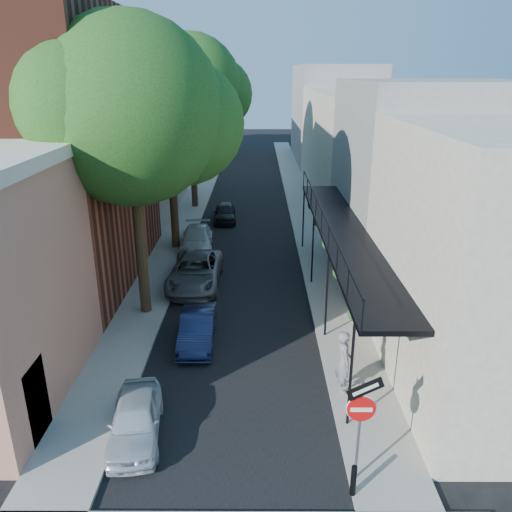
{
  "coord_description": "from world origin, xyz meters",
  "views": [
    {
      "loc": [
        0.79,
        -8.46,
        9.35
      ],
      "look_at": [
        0.72,
        9.21,
        2.8
      ],
      "focal_mm": 35.0,
      "sensor_mm": 36.0,
      "label": 1
    }
  ],
  "objects_px": {
    "oak_mid": "(177,119)",
    "oak_far": "(197,89)",
    "sign_post": "(361,413)",
    "pedestrian": "(344,361)",
    "bollard": "(353,480)",
    "parked_car_e": "(225,212)",
    "parked_car_a": "(135,419)",
    "parked_car_d": "(197,239)",
    "parked_car_c": "(196,271)",
    "parked_car_b": "(198,329)",
    "oak_near": "(143,115)"
  },
  "relations": [
    {
      "from": "bollard",
      "to": "oak_far",
      "type": "bearing_deg",
      "value": 103.35
    },
    {
      "from": "bollard",
      "to": "oak_near",
      "type": "relative_size",
      "value": 0.07
    },
    {
      "from": "parked_car_b",
      "to": "oak_mid",
      "type": "bearing_deg",
      "value": 99.43
    },
    {
      "from": "parked_car_b",
      "to": "parked_car_c",
      "type": "xyz_separation_m",
      "value": [
        -0.68,
        5.24,
        0.12
      ]
    },
    {
      "from": "pedestrian",
      "to": "sign_post",
      "type": "bearing_deg",
      "value": 174.04
    },
    {
      "from": "oak_near",
      "to": "oak_far",
      "type": "height_order",
      "value": "oak_far"
    },
    {
      "from": "parked_car_e",
      "to": "pedestrian",
      "type": "relative_size",
      "value": 1.74
    },
    {
      "from": "parked_car_d",
      "to": "bollard",
      "type": "bearing_deg",
      "value": -76.41
    },
    {
      "from": "oak_near",
      "to": "pedestrian",
      "type": "distance_m",
      "value": 11.12
    },
    {
      "from": "parked_car_d",
      "to": "pedestrian",
      "type": "height_order",
      "value": "pedestrian"
    },
    {
      "from": "oak_mid",
      "to": "oak_far",
      "type": "height_order",
      "value": "oak_far"
    },
    {
      "from": "sign_post",
      "to": "parked_car_b",
      "type": "bearing_deg",
      "value": 124.46
    },
    {
      "from": "pedestrian",
      "to": "oak_far",
      "type": "bearing_deg",
      "value": 14.45
    },
    {
      "from": "sign_post",
      "to": "oak_near",
      "type": "bearing_deg",
      "value": 125.09
    },
    {
      "from": "parked_car_b",
      "to": "parked_car_e",
      "type": "distance_m",
      "value": 15.88
    },
    {
      "from": "oak_near",
      "to": "parked_car_c",
      "type": "bearing_deg",
      "value": 63.65
    },
    {
      "from": "oak_near",
      "to": "oak_mid",
      "type": "distance_m",
      "value": 8.01
    },
    {
      "from": "parked_car_a",
      "to": "parked_car_c",
      "type": "bearing_deg",
      "value": 80.44
    },
    {
      "from": "parked_car_d",
      "to": "pedestrian",
      "type": "distance_m",
      "value": 14.59
    },
    {
      "from": "oak_far",
      "to": "parked_car_a",
      "type": "height_order",
      "value": "oak_far"
    },
    {
      "from": "oak_far",
      "to": "parked_car_b",
      "type": "distance_m",
      "value": 21.19
    },
    {
      "from": "parked_car_d",
      "to": "parked_car_a",
      "type": "bearing_deg",
      "value": -93.91
    },
    {
      "from": "pedestrian",
      "to": "oak_mid",
      "type": "bearing_deg",
      "value": 24.41
    },
    {
      "from": "oak_near",
      "to": "parked_car_e",
      "type": "distance_m",
      "value": 15.23
    },
    {
      "from": "sign_post",
      "to": "bollard",
      "type": "relative_size",
      "value": 3.74
    },
    {
      "from": "parked_car_e",
      "to": "parked_car_c",
      "type": "bearing_deg",
      "value": -97.22
    },
    {
      "from": "sign_post",
      "to": "pedestrian",
      "type": "bearing_deg",
      "value": 86.16
    },
    {
      "from": "parked_car_d",
      "to": "pedestrian",
      "type": "relative_size",
      "value": 2.06
    },
    {
      "from": "parked_car_b",
      "to": "parked_car_e",
      "type": "bearing_deg",
      "value": 88.66
    },
    {
      "from": "sign_post",
      "to": "parked_car_d",
      "type": "relative_size",
      "value": 0.72
    },
    {
      "from": "oak_far",
      "to": "parked_car_c",
      "type": "distance_m",
      "value": 16.33
    },
    {
      "from": "oak_near",
      "to": "pedestrian",
      "type": "bearing_deg",
      "value": -40.06
    },
    {
      "from": "oak_far",
      "to": "parked_car_e",
      "type": "xyz_separation_m",
      "value": [
        1.95,
        -3.77,
        -7.66
      ]
    },
    {
      "from": "parked_car_b",
      "to": "parked_car_d",
      "type": "relative_size",
      "value": 0.83
    },
    {
      "from": "oak_mid",
      "to": "parked_car_d",
      "type": "xyz_separation_m",
      "value": [
        0.82,
        -0.37,
        -6.45
      ]
    },
    {
      "from": "sign_post",
      "to": "parked_car_c",
      "type": "xyz_separation_m",
      "value": [
        -5.24,
        11.88,
        -1.35
      ]
    },
    {
      "from": "parked_car_c",
      "to": "parked_car_e",
      "type": "bearing_deg",
      "value": 87.42
    },
    {
      "from": "bollard",
      "to": "pedestrian",
      "type": "height_order",
      "value": "pedestrian"
    },
    {
      "from": "oak_far",
      "to": "parked_car_d",
      "type": "relative_size",
      "value": 2.87
    },
    {
      "from": "parked_car_c",
      "to": "oak_mid",
      "type": "bearing_deg",
      "value": 105.05
    },
    {
      "from": "parked_car_e",
      "to": "parked_car_a",
      "type": "bearing_deg",
      "value": -96.56
    },
    {
      "from": "bollard",
      "to": "parked_car_e",
      "type": "xyz_separation_m",
      "value": [
        -4.4,
        22.99,
        0.08
      ]
    },
    {
      "from": "oak_mid",
      "to": "parked_car_d",
      "type": "distance_m",
      "value": 6.52
    },
    {
      "from": "parked_car_a",
      "to": "oak_near",
      "type": "bearing_deg",
      "value": 89.21
    },
    {
      "from": "parked_car_e",
      "to": "oak_near",
      "type": "bearing_deg",
      "value": -102.01
    },
    {
      "from": "parked_car_e",
      "to": "pedestrian",
      "type": "height_order",
      "value": "pedestrian"
    },
    {
      "from": "oak_near",
      "to": "parked_car_d",
      "type": "bearing_deg",
      "value": 84.24
    },
    {
      "from": "parked_car_c",
      "to": "parked_car_d",
      "type": "relative_size",
      "value": 1.19
    },
    {
      "from": "oak_near",
      "to": "parked_car_a",
      "type": "relative_size",
      "value": 3.46
    },
    {
      "from": "oak_far",
      "to": "parked_car_a",
      "type": "distance_m",
      "value": 25.87
    }
  ]
}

